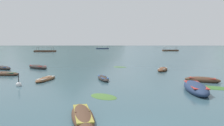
{
  "coord_description": "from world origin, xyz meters",
  "views": [
    {
      "loc": [
        -0.56,
        -6.58,
        3.33
      ],
      "look_at": [
        -1.74,
        31.39,
        0.03
      ],
      "focal_mm": 33.63,
      "sensor_mm": 36.0,
      "label": 1
    }
  ],
  "objects_px": {
    "rowboat_13": "(103,78)",
    "mooring_buoy": "(19,85)",
    "rowboat_5": "(38,67)",
    "rowboat_4": "(163,69)",
    "rowboat_3": "(3,74)",
    "rowboat_2": "(82,116)",
    "ferry_0": "(102,48)",
    "rowboat_6": "(196,88)",
    "rowboat_8": "(46,79)",
    "rowboat_12": "(202,80)",
    "ferry_2": "(45,51)",
    "ferry_1": "(170,50)",
    "rowboat_11": "(3,68)"
  },
  "relations": [
    {
      "from": "rowboat_3",
      "to": "rowboat_12",
      "type": "xyz_separation_m",
      "value": [
        20.17,
        -3.44,
        0.02
      ]
    },
    {
      "from": "rowboat_13",
      "to": "mooring_buoy",
      "type": "bearing_deg",
      "value": -154.0
    },
    {
      "from": "rowboat_3",
      "to": "rowboat_8",
      "type": "relative_size",
      "value": 1.09
    },
    {
      "from": "ferry_1",
      "to": "rowboat_8",
      "type": "bearing_deg",
      "value": -110.14
    },
    {
      "from": "rowboat_5",
      "to": "rowboat_6",
      "type": "distance_m",
      "value": 22.06
    },
    {
      "from": "rowboat_6",
      "to": "rowboat_8",
      "type": "distance_m",
      "value": 13.07
    },
    {
      "from": "rowboat_12",
      "to": "ferry_0",
      "type": "bearing_deg",
      "value": 97.79
    },
    {
      "from": "rowboat_3",
      "to": "mooring_buoy",
      "type": "bearing_deg",
      "value": -52.22
    },
    {
      "from": "rowboat_8",
      "to": "rowboat_5",
      "type": "bearing_deg",
      "value": 114.9
    },
    {
      "from": "rowboat_5",
      "to": "rowboat_13",
      "type": "xyz_separation_m",
      "value": [
        9.94,
        -9.35,
        -0.06
      ]
    },
    {
      "from": "ferry_0",
      "to": "rowboat_8",
      "type": "bearing_deg",
      "value": -87.64
    },
    {
      "from": "rowboat_12",
      "to": "ferry_1",
      "type": "xyz_separation_m",
      "value": [
        20.36,
        95.03,
        0.26
      ]
    },
    {
      "from": "rowboat_3",
      "to": "rowboat_2",
      "type": "bearing_deg",
      "value": -50.37
    },
    {
      "from": "ferry_0",
      "to": "mooring_buoy",
      "type": "xyz_separation_m",
      "value": [
        4.9,
        -152.49,
        -0.34
      ]
    },
    {
      "from": "rowboat_11",
      "to": "ferry_2",
      "type": "bearing_deg",
      "value": 105.17
    },
    {
      "from": "rowboat_11",
      "to": "rowboat_13",
      "type": "xyz_separation_m",
      "value": [
        14.21,
        -8.02,
        -0.05
      ]
    },
    {
      "from": "ferry_1",
      "to": "rowboat_12",
      "type": "bearing_deg",
      "value": -102.09
    },
    {
      "from": "ferry_0",
      "to": "mooring_buoy",
      "type": "height_order",
      "value": "ferry_0"
    },
    {
      "from": "mooring_buoy",
      "to": "rowboat_2",
      "type": "bearing_deg",
      "value": -48.98
    },
    {
      "from": "rowboat_12",
      "to": "mooring_buoy",
      "type": "height_order",
      "value": "mooring_buoy"
    },
    {
      "from": "rowboat_3",
      "to": "rowboat_5",
      "type": "distance_m",
      "value": 6.85
    },
    {
      "from": "rowboat_5",
      "to": "rowboat_4",
      "type": "bearing_deg",
      "value": -7.22
    },
    {
      "from": "rowboat_5",
      "to": "rowboat_13",
      "type": "height_order",
      "value": "rowboat_5"
    },
    {
      "from": "rowboat_6",
      "to": "mooring_buoy",
      "type": "relative_size",
      "value": 3.88
    },
    {
      "from": "rowboat_5",
      "to": "ferry_2",
      "type": "distance_m",
      "value": 73.72
    },
    {
      "from": "rowboat_13",
      "to": "mooring_buoy",
      "type": "distance_m",
      "value": 7.38
    },
    {
      "from": "rowboat_12",
      "to": "rowboat_6",
      "type": "bearing_deg",
      "value": -117.17
    },
    {
      "from": "rowboat_5",
      "to": "ferry_0",
      "type": "xyz_separation_m",
      "value": [
        -1.59,
        139.91,
        0.24
      ]
    },
    {
      "from": "rowboat_2",
      "to": "rowboat_4",
      "type": "distance_m",
      "value": 19.3
    },
    {
      "from": "rowboat_3",
      "to": "rowboat_11",
      "type": "height_order",
      "value": "rowboat_11"
    },
    {
      "from": "rowboat_8",
      "to": "rowboat_11",
      "type": "xyz_separation_m",
      "value": [
        -8.84,
        8.54,
        0.06
      ]
    },
    {
      "from": "rowboat_3",
      "to": "rowboat_11",
      "type": "xyz_separation_m",
      "value": [
        -3.05,
        5.42,
        0.03
      ]
    },
    {
      "from": "rowboat_8",
      "to": "ferry_0",
      "type": "height_order",
      "value": "ferry_0"
    },
    {
      "from": "rowboat_3",
      "to": "ferry_2",
      "type": "bearing_deg",
      "value": 106.27
    },
    {
      "from": "rowboat_3",
      "to": "rowboat_6",
      "type": "relative_size",
      "value": 0.81
    },
    {
      "from": "rowboat_13",
      "to": "ferry_1",
      "type": "xyz_separation_m",
      "value": [
        29.38,
        94.19,
        0.3
      ]
    },
    {
      "from": "rowboat_11",
      "to": "mooring_buoy",
      "type": "bearing_deg",
      "value": -56.06
    },
    {
      "from": "rowboat_5",
      "to": "ferry_0",
      "type": "bearing_deg",
      "value": 90.65
    },
    {
      "from": "rowboat_4",
      "to": "ferry_0",
      "type": "bearing_deg",
      "value": 97.48
    },
    {
      "from": "rowboat_3",
      "to": "rowboat_5",
      "type": "xyz_separation_m",
      "value": [
        1.21,
        6.75,
        0.04
      ]
    },
    {
      "from": "rowboat_5",
      "to": "ferry_2",
      "type": "relative_size",
      "value": 0.42
    },
    {
      "from": "rowboat_3",
      "to": "rowboat_8",
      "type": "distance_m",
      "value": 6.58
    },
    {
      "from": "rowboat_6",
      "to": "ferry_2",
      "type": "bearing_deg",
      "value": 115.74
    },
    {
      "from": "rowboat_4",
      "to": "mooring_buoy",
      "type": "distance_m",
      "value": 17.26
    },
    {
      "from": "rowboat_4",
      "to": "rowboat_12",
      "type": "height_order",
      "value": "rowboat_12"
    },
    {
      "from": "rowboat_5",
      "to": "rowboat_2",
      "type": "bearing_deg",
      "value": -63.95
    },
    {
      "from": "rowboat_5",
      "to": "rowboat_13",
      "type": "distance_m",
      "value": 13.64
    },
    {
      "from": "rowboat_13",
      "to": "ferry_0",
      "type": "height_order",
      "value": "ferry_0"
    },
    {
      "from": "rowboat_6",
      "to": "ferry_0",
      "type": "height_order",
      "value": "ferry_0"
    },
    {
      "from": "rowboat_12",
      "to": "ferry_0",
      "type": "xyz_separation_m",
      "value": [
        -20.55,
        150.1,
        0.26
      ]
    }
  ]
}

